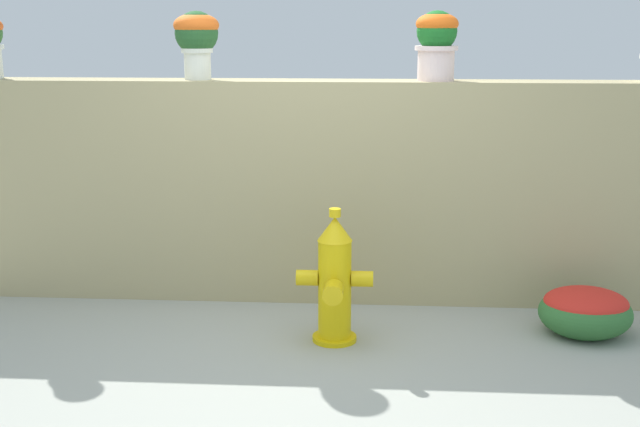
# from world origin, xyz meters

# --- Properties ---
(ground_plane) EXTENTS (24.00, 24.00, 0.00)m
(ground_plane) POSITION_xyz_m (0.00, 0.00, 0.00)
(ground_plane) COLOR #9EA196
(stone_wall) EXTENTS (5.23, 0.34, 1.54)m
(stone_wall) POSITION_xyz_m (0.00, 1.28, 0.77)
(stone_wall) COLOR tan
(stone_wall) RESTS_ON ground
(potted_plant_1) EXTENTS (0.31, 0.31, 0.46)m
(potted_plant_1) POSITION_xyz_m (-0.79, 1.28, 1.83)
(potted_plant_1) COLOR silver
(potted_plant_1) RESTS_ON stone_wall
(potted_plant_2) EXTENTS (0.29, 0.29, 0.46)m
(potted_plant_2) POSITION_xyz_m (0.82, 1.28, 1.81)
(potted_plant_2) COLOR silver
(potted_plant_2) RESTS_ON stone_wall
(fire_hydrant) EXTENTS (0.47, 0.38, 0.84)m
(fire_hydrant) POSITION_xyz_m (0.19, 0.43, 0.38)
(fire_hydrant) COLOR yellow
(fire_hydrant) RESTS_ON ground
(flower_bush_left) EXTENTS (0.58, 0.52, 0.31)m
(flower_bush_left) POSITION_xyz_m (1.76, 0.64, 0.16)
(flower_bush_left) COLOR #316B31
(flower_bush_left) RESTS_ON ground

